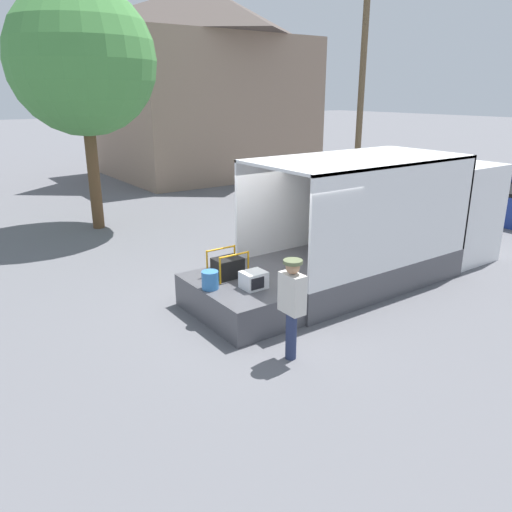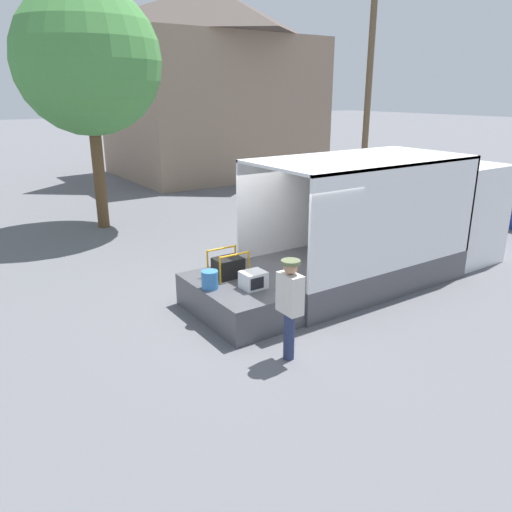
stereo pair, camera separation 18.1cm
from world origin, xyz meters
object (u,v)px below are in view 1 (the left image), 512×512
object	(u,v)px
microwave	(254,280)
portable_generator	(229,267)
street_tree	(82,61)
utility_pole	(362,81)
orange_bucket	(210,280)
box_truck	(403,229)
worker_person	(292,299)

from	to	relation	value
microwave	portable_generator	world-z (taller)	portable_generator
street_tree	utility_pole	bearing A→B (deg)	3.37
orange_bucket	utility_pole	size ratio (longest dim) A/B	0.04
microwave	box_truck	bearing A→B (deg)	4.55
microwave	portable_generator	bearing A→B (deg)	94.20
utility_pole	box_truck	bearing A→B (deg)	-130.57
box_truck	street_tree	distance (m)	10.23
worker_person	box_truck	bearing A→B (deg)	20.71
microwave	street_tree	size ratio (longest dim) A/B	0.06
portable_generator	utility_pole	size ratio (longest dim) A/B	0.08
microwave	orange_bucket	world-z (taller)	orange_bucket
box_truck	portable_generator	world-z (taller)	box_truck
box_truck	orange_bucket	distance (m)	5.39
worker_person	street_tree	xyz separation A→B (m)	(0.17, 9.97, 3.94)
box_truck	utility_pole	xyz separation A→B (m)	(7.53, 8.80, 3.63)
orange_bucket	utility_pole	xyz separation A→B (m)	(12.92, 8.74, 3.78)
microwave	utility_pole	size ratio (longest dim) A/B	0.05
microwave	street_tree	distance (m)	9.42
portable_generator	street_tree	world-z (taller)	street_tree
portable_generator	worker_person	distance (m)	2.33
microwave	worker_person	bearing A→B (deg)	-102.20
box_truck	portable_generator	size ratio (longest dim) A/B	9.65
microwave	street_tree	bearing A→B (deg)	91.08
box_truck	utility_pole	world-z (taller)	utility_pole
worker_person	street_tree	distance (m)	10.72
worker_person	utility_pole	distance (m)	16.89
orange_bucket	worker_person	xyz separation A→B (m)	(0.35, -1.96, 0.21)
box_truck	street_tree	xyz separation A→B (m)	(-4.86, 8.07, 4.00)
microwave	street_tree	xyz separation A→B (m)	(-0.16, 8.44, 4.16)
worker_person	utility_pole	bearing A→B (deg)	40.42
orange_bucket	street_tree	xyz separation A→B (m)	(0.52, 8.01, 4.15)
microwave	portable_generator	size ratio (longest dim) A/B	0.65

